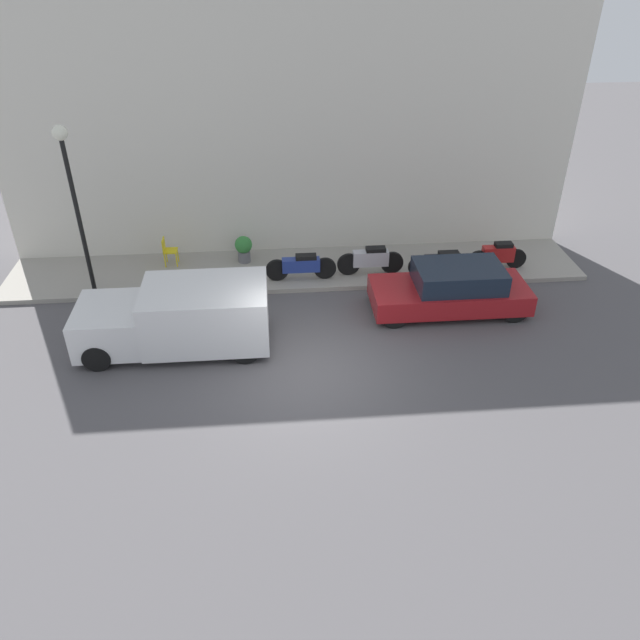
{
  "coord_description": "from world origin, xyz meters",
  "views": [
    {
      "loc": [
        -11.68,
        0.72,
        8.89
      ],
      "look_at": [
        1.31,
        -0.4,
        0.6
      ],
      "focal_mm": 35.0,
      "sensor_mm": 36.0,
      "label": 1
    }
  ],
  "objects_px": {
    "motorcycle_black": "(443,262)",
    "streetlamp": "(71,181)",
    "cafe_chair": "(168,250)",
    "delivery_van": "(177,317)",
    "motorcycle_red": "(498,255)",
    "motorcycle_blue": "(301,266)",
    "parked_car": "(452,289)",
    "potted_plant": "(244,248)",
    "scooter_silver": "(371,259)"
  },
  "relations": [
    {
      "from": "motorcycle_black",
      "to": "streetlamp",
      "type": "height_order",
      "value": "streetlamp"
    },
    {
      "from": "streetlamp",
      "to": "cafe_chair",
      "type": "bearing_deg",
      "value": -50.73
    },
    {
      "from": "motorcycle_blue",
      "to": "motorcycle_black",
      "type": "relative_size",
      "value": 1.0
    },
    {
      "from": "delivery_van",
      "to": "motorcycle_blue",
      "type": "xyz_separation_m",
      "value": [
        2.9,
        -3.2,
        -0.25
      ]
    },
    {
      "from": "parked_car",
      "to": "potted_plant",
      "type": "xyz_separation_m",
      "value": [
        3.1,
        5.61,
        -0.03
      ]
    },
    {
      "from": "motorcycle_red",
      "to": "streetlamp",
      "type": "xyz_separation_m",
      "value": [
        -0.45,
        11.71,
        2.81
      ]
    },
    {
      "from": "motorcycle_red",
      "to": "parked_car",
      "type": "bearing_deg",
      "value": 135.59
    },
    {
      "from": "motorcycle_black",
      "to": "streetlamp",
      "type": "xyz_separation_m",
      "value": [
        -0.18,
        9.99,
        2.84
      ]
    },
    {
      "from": "motorcycle_black",
      "to": "streetlamp",
      "type": "relative_size",
      "value": 0.44
    },
    {
      "from": "scooter_silver",
      "to": "potted_plant",
      "type": "bearing_deg",
      "value": 73.36
    },
    {
      "from": "cafe_chair",
      "to": "delivery_van",
      "type": "bearing_deg",
      "value": -169.98
    },
    {
      "from": "delivery_van",
      "to": "motorcycle_red",
      "type": "bearing_deg",
      "value": -71.29
    },
    {
      "from": "scooter_silver",
      "to": "cafe_chair",
      "type": "distance_m",
      "value": 6.09
    },
    {
      "from": "delivery_van",
      "to": "potted_plant",
      "type": "bearing_deg",
      "value": -19.97
    },
    {
      "from": "parked_car",
      "to": "cafe_chair",
      "type": "height_order",
      "value": "parked_car"
    },
    {
      "from": "delivery_van",
      "to": "cafe_chair",
      "type": "height_order",
      "value": "delivery_van"
    },
    {
      "from": "scooter_silver",
      "to": "motorcycle_blue",
      "type": "distance_m",
      "value": 2.06
    },
    {
      "from": "motorcycle_red",
      "to": "cafe_chair",
      "type": "relative_size",
      "value": 2.07
    },
    {
      "from": "delivery_van",
      "to": "motorcycle_black",
      "type": "bearing_deg",
      "value": -69.08
    },
    {
      "from": "motorcycle_blue",
      "to": "scooter_silver",
      "type": "bearing_deg",
      "value": -85.23
    },
    {
      "from": "parked_car",
      "to": "motorcycle_red",
      "type": "xyz_separation_m",
      "value": [
        1.99,
        -1.95,
        -0.05
      ]
    },
    {
      "from": "motorcycle_blue",
      "to": "cafe_chair",
      "type": "height_order",
      "value": "cafe_chair"
    },
    {
      "from": "parked_car",
      "to": "streetlamp",
      "type": "distance_m",
      "value": 10.27
    },
    {
      "from": "delivery_van",
      "to": "motorcycle_blue",
      "type": "distance_m",
      "value": 4.33
    },
    {
      "from": "parked_car",
      "to": "scooter_silver",
      "type": "relative_size",
      "value": 2.13
    },
    {
      "from": "potted_plant",
      "to": "cafe_chair",
      "type": "xyz_separation_m",
      "value": [
        -0.01,
        2.26,
        0.04
      ]
    },
    {
      "from": "parked_car",
      "to": "cafe_chair",
      "type": "distance_m",
      "value": 8.45
    },
    {
      "from": "parked_car",
      "to": "streetlamp",
      "type": "xyz_separation_m",
      "value": [
        1.54,
        9.77,
        2.77
      ]
    },
    {
      "from": "delivery_van",
      "to": "cafe_chair",
      "type": "xyz_separation_m",
      "value": [
        4.18,
        0.74,
        -0.19
      ]
    },
    {
      "from": "motorcycle_red",
      "to": "cafe_chair",
      "type": "height_order",
      "value": "cafe_chair"
    },
    {
      "from": "streetlamp",
      "to": "motorcycle_black",
      "type": "bearing_deg",
      "value": -88.95
    },
    {
      "from": "motorcycle_red",
      "to": "scooter_silver",
      "type": "relative_size",
      "value": 0.9
    },
    {
      "from": "motorcycle_black",
      "to": "streetlamp",
      "type": "distance_m",
      "value": 10.39
    },
    {
      "from": "motorcycle_blue",
      "to": "motorcycle_black",
      "type": "distance_m",
      "value": 4.15
    },
    {
      "from": "motorcycle_red",
      "to": "potted_plant",
      "type": "xyz_separation_m",
      "value": [
        1.12,
        7.55,
        0.02
      ]
    },
    {
      "from": "delivery_van",
      "to": "motorcycle_black",
      "type": "height_order",
      "value": "delivery_van"
    },
    {
      "from": "delivery_van",
      "to": "potted_plant",
      "type": "xyz_separation_m",
      "value": [
        4.19,
        -1.52,
        -0.22
      ]
    },
    {
      "from": "motorcycle_blue",
      "to": "streetlamp",
      "type": "relative_size",
      "value": 0.44
    },
    {
      "from": "scooter_silver",
      "to": "motorcycle_blue",
      "type": "xyz_separation_m",
      "value": [
        -0.17,
        2.05,
        -0.03
      ]
    },
    {
      "from": "parked_car",
      "to": "motorcycle_black",
      "type": "xyz_separation_m",
      "value": [
        1.72,
        -0.22,
        -0.08
      ]
    },
    {
      "from": "scooter_silver",
      "to": "motorcycle_black",
      "type": "xyz_separation_m",
      "value": [
        -0.27,
        -2.1,
        -0.05
      ]
    },
    {
      "from": "parked_car",
      "to": "motorcycle_black",
      "type": "bearing_deg",
      "value": -7.26
    },
    {
      "from": "cafe_chair",
      "to": "scooter_silver",
      "type": "bearing_deg",
      "value": -100.44
    },
    {
      "from": "motorcycle_black",
      "to": "scooter_silver",
      "type": "bearing_deg",
      "value": 82.79
    },
    {
      "from": "motorcycle_red",
      "to": "motorcycle_blue",
      "type": "xyz_separation_m",
      "value": [
        -0.17,
        5.87,
        -0.01
      ]
    },
    {
      "from": "motorcycle_red",
      "to": "potted_plant",
      "type": "height_order",
      "value": "motorcycle_red"
    },
    {
      "from": "motorcycle_blue",
      "to": "streetlamp",
      "type": "xyz_separation_m",
      "value": [
        -0.28,
        5.84,
        2.82
      ]
    },
    {
      "from": "delivery_van",
      "to": "motorcycle_red",
      "type": "distance_m",
      "value": 9.59
    },
    {
      "from": "delivery_van",
      "to": "streetlamp",
      "type": "bearing_deg",
      "value": 45.12
    },
    {
      "from": "motorcycle_black",
      "to": "cafe_chair",
      "type": "distance_m",
      "value": 8.2
    }
  ]
}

